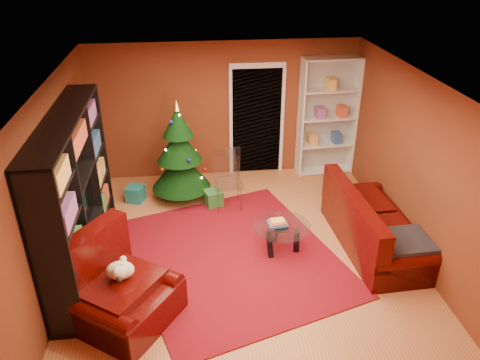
{
  "coord_description": "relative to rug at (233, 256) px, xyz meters",
  "views": [
    {
      "loc": [
        -0.72,
        -5.64,
        4.26
      ],
      "look_at": [
        0.0,
        0.4,
        1.05
      ],
      "focal_mm": 35.0,
      "sensor_mm": 36.0,
      "label": 1
    }
  ],
  "objects": [
    {
      "name": "christmas_tree",
      "position": [
        -0.74,
        1.87,
        0.89
      ],
      "size": [
        1.13,
        1.13,
        1.85
      ],
      "primitive_type": null,
      "rotation": [
        0.0,
        0.0,
        -0.09
      ],
      "color": "black",
      "rests_on": "floor"
    },
    {
      "name": "doorway",
      "position": [
        0.75,
        2.77,
        1.04
      ],
      "size": [
        1.06,
        0.6,
        2.16
      ],
      "primitive_type": null,
      "color": "black",
      "rests_on": "floor"
    },
    {
      "name": "gift_box_green",
      "position": [
        -0.19,
        1.52,
        0.14
      ],
      "size": [
        0.36,
        0.36,
        0.29
      ],
      "primitive_type": "cube",
      "rotation": [
        0.0,
        0.0,
        0.32
      ],
      "color": "#237029",
      "rests_on": "floor"
    },
    {
      "name": "gift_box_teal",
      "position": [
        -1.57,
        1.85,
        0.13
      ],
      "size": [
        0.36,
        0.36,
        0.29
      ],
      "primitive_type": "cube",
      "rotation": [
        0.0,
        0.0,
        -0.33
      ],
      "color": "#176D70",
      "rests_on": "floor"
    },
    {
      "name": "wall_right",
      "position": [
        2.68,
        0.04,
        1.29
      ],
      "size": [
        0.05,
        5.5,
        2.6
      ],
      "primitive_type": "cube",
      "color": "brown",
      "rests_on": "ground"
    },
    {
      "name": "wall_back",
      "position": [
        0.15,
        2.82,
        1.29
      ],
      "size": [
        5.0,
        0.05,
        2.6
      ],
      "primitive_type": "cube",
      "color": "brown",
      "rests_on": "ground"
    },
    {
      "name": "dog",
      "position": [
        -1.47,
        -1.03,
        0.69
      ],
      "size": [
        0.48,
        0.5,
        0.31
      ],
      "primitive_type": null,
      "rotation": [
        0.0,
        0.0,
        0.95
      ],
      "color": "beige",
      "rests_on": "armchair"
    },
    {
      "name": "floor",
      "position": [
        0.15,
        0.04,
        -0.03
      ],
      "size": [
        5.0,
        5.5,
        0.05
      ],
      "primitive_type": "cube",
      "color": "#B06637",
      "rests_on": "ground"
    },
    {
      "name": "sofa",
      "position": [
        2.17,
        0.04,
        0.45
      ],
      "size": [
        1.06,
        2.2,
        0.93
      ],
      "primitive_type": null,
      "rotation": [
        0.0,
        0.0,
        1.61
      ],
      "color": "#370503",
      "rests_on": "rug"
    },
    {
      "name": "media_unit",
      "position": [
        -2.12,
        0.1,
        1.11
      ],
      "size": [
        0.46,
        2.93,
        2.24
      ],
      "primitive_type": null,
      "rotation": [
        0.0,
        0.0,
        0.0
      ],
      "color": "black",
      "rests_on": "floor"
    },
    {
      "name": "coffee_table",
      "position": [
        0.73,
        0.07,
        0.22
      ],
      "size": [
        0.93,
        0.93,
        0.54
      ],
      "primitive_type": null,
      "rotation": [
        0.0,
        0.0,
        0.09
      ],
      "color": "gray",
      "rests_on": "rug"
    },
    {
      "name": "rug",
      "position": [
        0.0,
        0.0,
        0.0
      ],
      "size": [
        3.64,
        3.95,
        0.02
      ],
      "primitive_type": "cube",
      "rotation": [
        0.0,
        0.0,
        0.3
      ],
      "color": "maroon",
      "rests_on": "floor"
    },
    {
      "name": "gift_box_red",
      "position": [
        -0.74,
        2.05,
        0.09
      ],
      "size": [
        0.24,
        0.24,
        0.2
      ],
      "primitive_type": "cube",
      "rotation": [
        0.0,
        0.0,
        -0.2
      ],
      "color": "maroon",
      "rests_on": "floor"
    },
    {
      "name": "armchair",
      "position": [
        -1.46,
        -1.1,
        0.46
      ],
      "size": [
        1.68,
        1.68,
        0.94
      ],
      "primitive_type": null,
      "rotation": [
        0.0,
        0.0,
        0.95
      ],
      "color": "#370503",
      "rests_on": "rug"
    },
    {
      "name": "acrylic_chair",
      "position": [
        0.07,
        1.44,
        0.46
      ],
      "size": [
        0.49,
        0.53,
        0.94
      ],
      "primitive_type": null,
      "rotation": [
        0.0,
        0.0,
        0.02
      ],
      "color": "#66605B",
      "rests_on": "rug"
    },
    {
      "name": "ceiling",
      "position": [
        0.15,
        0.04,
        2.62
      ],
      "size": [
        5.0,
        5.5,
        0.05
      ],
      "primitive_type": "cube",
      "color": "silver",
      "rests_on": "wall_back"
    },
    {
      "name": "wall_left",
      "position": [
        -2.37,
        0.04,
        1.29
      ],
      "size": [
        0.05,
        5.5,
        2.6
      ],
      "primitive_type": "cube",
      "color": "brown",
      "rests_on": "ground"
    },
    {
      "name": "white_bookshelf",
      "position": [
        2.1,
        2.61,
        1.14
      ],
      "size": [
        1.11,
        0.44,
        2.36
      ],
      "primitive_type": null,
      "rotation": [
        0.0,
        0.0,
        0.04
      ],
      "color": "white",
      "rests_on": "floor"
    }
  ]
}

